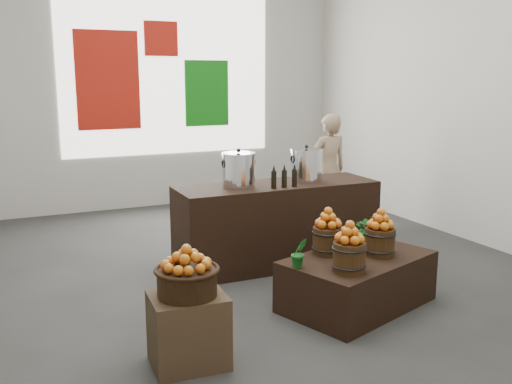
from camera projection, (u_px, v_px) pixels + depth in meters
name	position (u px, v px, depth m)	size (l,w,h in m)	color
ground	(244.00, 276.00, 5.69)	(7.00, 7.00, 0.00)	#31312F
back_wall	(148.00, 73.00, 8.40)	(6.00, 0.04, 4.00)	#B0ADA3
back_opening	(168.00, 73.00, 8.51)	(3.20, 0.02, 2.40)	white
deco_red_left	(108.00, 80.00, 8.15)	(0.90, 0.04, 1.40)	#A5180C
deco_green_right	(207.00, 93.00, 8.80)	(0.70, 0.04, 1.00)	#106A11
deco_red_upper	(161.00, 39.00, 8.36)	(0.50, 0.04, 0.50)	#A5180C
crate	(188.00, 330.00, 3.90)	(0.50, 0.41, 0.50)	brown
wicker_basket	(187.00, 282.00, 3.83)	(0.40, 0.40, 0.18)	black
apples_in_basket	(187.00, 257.00, 3.80)	(0.31, 0.31, 0.17)	#A70505
display_table	(357.00, 281.00, 4.92)	(1.28, 0.79, 0.44)	black
apple_bucket_front_left	(349.00, 257.00, 4.48)	(0.26, 0.26, 0.24)	#3C2410
apples_in_bucket_front_left	(350.00, 232.00, 4.44)	(0.19, 0.19, 0.17)	#A70505
apple_bucket_front_right	(380.00, 242.00, 4.89)	(0.26, 0.26, 0.24)	#3C2410
apples_in_bucket_front_right	(381.00, 219.00, 4.85)	(0.19, 0.19, 0.17)	#A70505
apple_bucket_rear	(328.00, 240.00, 4.93)	(0.26, 0.26, 0.24)	#3C2410
apples_in_bucket_rear	(328.00, 218.00, 4.89)	(0.19, 0.19, 0.17)	#A70505
herb_garnish_right	(369.00, 229.00, 5.21)	(0.26, 0.22, 0.29)	#14611C
herb_garnish_left	(299.00, 253.00, 4.58)	(0.13, 0.11, 0.24)	#14611C
counter	(277.00, 224.00, 5.98)	(2.12, 0.67, 0.87)	black
stock_pot_left	(239.00, 171.00, 5.69)	(0.33, 0.33, 0.33)	silver
stock_pot_center	(306.00, 166.00, 6.00)	(0.33, 0.33, 0.33)	silver
oil_cruets	(287.00, 175.00, 5.68)	(0.23, 0.06, 0.24)	black
shopper	(328.00, 169.00, 7.59)	(0.54, 0.35, 1.48)	#8B7355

